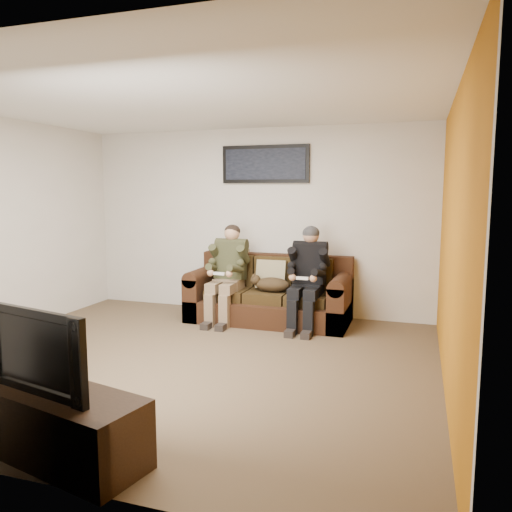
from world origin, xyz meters
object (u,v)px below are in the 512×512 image
(cat, at_px, (271,284))
(sofa, at_px, (271,296))
(person_left, at_px, (228,268))
(television, at_px, (46,348))
(tv_stand, at_px, (50,421))
(person_right, at_px, (308,271))
(framed_poster, at_px, (265,164))

(cat, bearing_deg, sofa, 107.68)
(sofa, distance_m, person_left, 0.69)
(cat, relative_size, television, 0.68)
(person_left, distance_m, tv_stand, 3.64)
(sofa, height_order, person_right, person_right)
(cat, bearing_deg, person_left, -178.65)
(sofa, bearing_deg, person_right, -17.95)
(person_left, bearing_deg, sofa, 17.99)
(tv_stand, height_order, television, television)
(framed_poster, height_order, television, framed_poster)
(framed_poster, bearing_deg, person_right, -37.29)
(framed_poster, distance_m, television, 4.39)
(cat, xyz_separation_m, tv_stand, (-0.45, -3.61, -0.30))
(person_left, xyz_separation_m, television, (0.15, -3.60, 0.01))
(sofa, xyz_separation_m, framed_poster, (-0.20, 0.39, 1.77))
(tv_stand, distance_m, television, 0.50)
(person_right, relative_size, tv_stand, 0.90)
(person_left, height_order, television, person_left)
(sofa, distance_m, cat, 0.26)
(person_left, relative_size, framed_poster, 1.02)
(person_right, height_order, television, person_right)
(person_right, relative_size, cat, 1.95)
(person_left, height_order, framed_poster, framed_poster)
(cat, height_order, framed_poster, framed_poster)
(sofa, relative_size, person_right, 1.64)
(framed_poster, xyz_separation_m, tv_stand, (-0.20, -4.17, -1.87))
(sofa, height_order, tv_stand, sofa)
(person_left, relative_size, cat, 1.94)
(person_left, distance_m, television, 3.60)
(tv_stand, bearing_deg, person_right, 87.84)
(cat, bearing_deg, person_right, -1.59)
(person_left, relative_size, tv_stand, 0.89)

